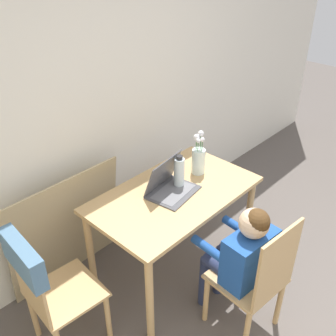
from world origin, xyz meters
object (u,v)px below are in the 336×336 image
at_px(chair_spare, 42,280).
at_px(water_bottle, 179,172).
at_px(chair_occupied, 256,280).
at_px(laptop, 169,184).
at_px(flower_vase, 198,158).
at_px(person_seated, 243,252).

bearing_deg(chair_spare, water_bottle, -89.21).
distance_m(chair_occupied, laptop, 0.83).
relative_size(chair_spare, water_bottle, 3.84).
bearing_deg(chair_spare, flower_vase, -87.87).
relative_size(flower_vase, water_bottle, 1.38).
height_order(person_seated, laptop, laptop).
xyz_separation_m(flower_vase, water_bottle, (-0.23, -0.02, -0.01)).
distance_m(chair_spare, laptop, 1.00).
bearing_deg(chair_occupied, water_bottle, -93.46).
relative_size(person_seated, water_bottle, 3.97).
bearing_deg(person_seated, laptop, -85.26).
relative_size(person_seated, laptop, 2.57).
height_order(chair_occupied, person_seated, person_seated).
relative_size(chair_occupied, laptop, 2.46).
xyz_separation_m(laptop, water_bottle, (0.10, -0.01, 0.06)).
height_order(person_seated, flower_vase, flower_vase).
relative_size(chair_occupied, chair_spare, 0.99).
height_order(chair_occupied, laptop, laptop).
xyz_separation_m(chair_spare, flower_vase, (1.31, -0.05, 0.26)).
bearing_deg(flower_vase, water_bottle, -175.98).
bearing_deg(chair_occupied, flower_vase, -108.91).
relative_size(laptop, water_bottle, 1.54).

